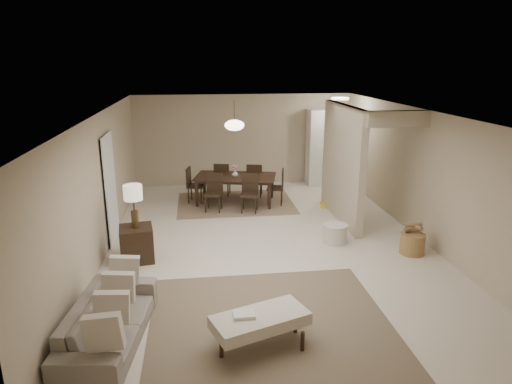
{
  "coord_description": "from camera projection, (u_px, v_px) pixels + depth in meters",
  "views": [
    {
      "loc": [
        -1.3,
        -8.02,
        3.4
      ],
      "look_at": [
        -0.24,
        -0.01,
        1.05
      ],
      "focal_mm": 32.0,
      "sensor_mm": 36.0,
      "label": 1
    }
  ],
  "objects": [
    {
      "name": "floor",
      "position": [
        268.0,
        244.0,
        8.75
      ],
      "size": [
        9.0,
        9.0,
        0.0
      ],
      "primitive_type": "plane",
      "color": "beige",
      "rests_on": "ground"
    },
    {
      "name": "ceiling",
      "position": [
        270.0,
        113.0,
        8.05
      ],
      "size": [
        9.0,
        9.0,
        0.0
      ],
      "primitive_type": "plane",
      "rotation": [
        3.14,
        0.0,
        0.0
      ],
      "color": "white",
      "rests_on": "back_wall"
    },
    {
      "name": "back_wall",
      "position": [
        244.0,
        140.0,
        12.68
      ],
      "size": [
        6.0,
        0.0,
        6.0
      ],
      "primitive_type": "plane",
      "rotation": [
        1.57,
        0.0,
        0.0
      ],
      "color": "tan",
      "rests_on": "floor"
    },
    {
      "name": "left_wall",
      "position": [
        101.0,
        187.0,
        8.03
      ],
      "size": [
        0.0,
        9.0,
        9.0
      ],
      "primitive_type": "plane",
      "rotation": [
        1.57,
        0.0,
        1.57
      ],
      "color": "tan",
      "rests_on": "floor"
    },
    {
      "name": "right_wall",
      "position": [
        423.0,
        176.0,
        8.78
      ],
      "size": [
        0.0,
        9.0,
        9.0
      ],
      "primitive_type": "plane",
      "rotation": [
        1.57,
        0.0,
        -1.57
      ],
      "color": "tan",
      "rests_on": "floor"
    },
    {
      "name": "partition",
      "position": [
        342.0,
        163.0,
        9.82
      ],
      "size": [
        0.15,
        2.5,
        2.5
      ],
      "primitive_type": "cube",
      "color": "tan",
      "rests_on": "floor"
    },
    {
      "name": "doorway",
      "position": [
        110.0,
        190.0,
        8.67
      ],
      "size": [
        0.04,
        0.9,
        2.04
      ],
      "primitive_type": "cube",
      "color": "black",
      "rests_on": "floor"
    },
    {
      "name": "pantry_cabinet",
      "position": [
        329.0,
        147.0,
        12.7
      ],
      "size": [
        1.2,
        0.55,
        2.1
      ],
      "primitive_type": "cube",
      "color": "silver",
      "rests_on": "floor"
    },
    {
      "name": "flush_light",
      "position": [
        340.0,
        99.0,
        11.4
      ],
      "size": [
        0.44,
        0.44,
        0.05
      ],
      "primitive_type": "cylinder",
      "color": "white",
      "rests_on": "ceiling"
    },
    {
      "name": "living_rug",
      "position": [
        272.0,
        329.0,
        5.96
      ],
      "size": [
        3.2,
        3.2,
        0.01
      ],
      "primitive_type": "cube",
      "color": "brown",
      "rests_on": "floor"
    },
    {
      "name": "sofa",
      "position": [
        109.0,
        322.0,
        5.63
      ],
      "size": [
        2.07,
        1.03,
        0.58
      ],
      "primitive_type": "imported",
      "rotation": [
        0.0,
        0.0,
        1.44
      ],
      "color": "gray",
      "rests_on": "floor"
    },
    {
      "name": "ottoman_bench",
      "position": [
        260.0,
        321.0,
        5.56
      ],
      "size": [
        1.29,
        0.9,
        0.42
      ],
      "rotation": [
        0.0,
        0.0,
        0.35
      ],
      "color": "beige",
      "rests_on": "living_rug"
    },
    {
      "name": "side_table",
      "position": [
        137.0,
        244.0,
        7.96
      ],
      "size": [
        0.63,
        0.63,
        0.61
      ],
      "primitive_type": "cube",
      "rotation": [
        0.0,
        0.0,
        0.14
      ],
      "color": "black",
      "rests_on": "floor"
    },
    {
      "name": "table_lamp",
      "position": [
        133.0,
        196.0,
        7.72
      ],
      "size": [
        0.32,
        0.32,
        0.76
      ],
      "color": "#4C3920",
      "rests_on": "side_table"
    },
    {
      "name": "round_pouf",
      "position": [
        335.0,
        234.0,
        8.77
      ],
      "size": [
        0.47,
        0.47,
        0.36
      ],
      "primitive_type": "cylinder",
      "color": "beige",
      "rests_on": "floor"
    },
    {
      "name": "wicker_basket",
      "position": [
        412.0,
        244.0,
        8.27
      ],
      "size": [
        0.51,
        0.51,
        0.38
      ],
      "primitive_type": "cylinder",
      "rotation": [
        0.0,
        0.0,
        -0.17
      ],
      "color": "olive",
      "rests_on": "floor"
    },
    {
      "name": "dining_rug",
      "position": [
        235.0,
        203.0,
        11.22
      ],
      "size": [
        2.8,
        2.1,
        0.01
      ],
      "primitive_type": "cube",
      "color": "#765E49",
      "rests_on": "floor"
    },
    {
      "name": "dining_table",
      "position": [
        235.0,
        190.0,
        11.13
      ],
      "size": [
        2.12,
        1.48,
        0.68
      ],
      "primitive_type": "imported",
      "rotation": [
        0.0,
        0.0,
        -0.23
      ],
      "color": "black",
      "rests_on": "dining_rug"
    },
    {
      "name": "dining_chairs",
      "position": [
        235.0,
        186.0,
        11.1
      ],
      "size": [
        2.37,
        1.92,
        0.87
      ],
      "color": "black",
      "rests_on": "dining_rug"
    },
    {
      "name": "vase",
      "position": [
        235.0,
        174.0,
        11.01
      ],
      "size": [
        0.17,
        0.17,
        0.15
      ],
      "primitive_type": "imported",
      "rotation": [
        0.0,
        0.0,
        -0.29
      ],
      "color": "white",
      "rests_on": "dining_table"
    },
    {
      "name": "yellow_mat",
      "position": [
        339.0,
        205.0,
        11.07
      ],
      "size": [
        0.99,
        0.69,
        0.01
      ],
      "primitive_type": "cube",
      "rotation": [
        0.0,
        0.0,
        -0.14
      ],
      "color": "yellow",
      "rests_on": "floor"
    },
    {
      "name": "pendant_light",
      "position": [
        234.0,
        125.0,
        10.69
      ],
      "size": [
        0.46,
        0.46,
        0.71
      ],
      "color": "#4C3920",
      "rests_on": "ceiling"
    }
  ]
}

